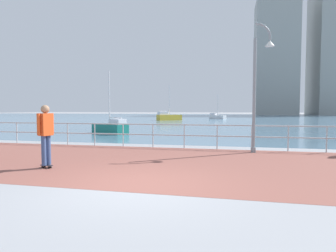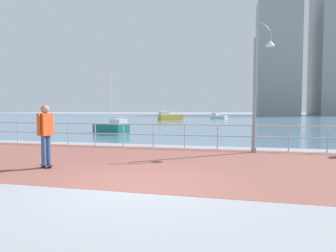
% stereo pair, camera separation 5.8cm
% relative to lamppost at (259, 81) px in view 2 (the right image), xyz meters
% --- Properties ---
extents(ground, '(220.00, 220.00, 0.00)m').
position_rel_lamppost_xyz_m(ground, '(-2.99, 34.46, -2.75)').
color(ground, gray).
extents(brick_paving, '(28.00, 6.74, 0.01)m').
position_rel_lamppost_xyz_m(brick_paving, '(-2.99, -2.78, -2.75)').
color(brick_paving, brown).
rests_on(brick_paving, ground).
extents(harbor_water, '(180.00, 88.00, 0.00)m').
position_rel_lamppost_xyz_m(harbor_water, '(-2.99, 45.59, -2.75)').
color(harbor_water, slate).
rests_on(harbor_water, ground).
extents(waterfront_railing, '(25.25, 0.06, 1.05)m').
position_rel_lamppost_xyz_m(waterfront_railing, '(-2.99, 0.59, -2.03)').
color(waterfront_railing, '#B2BCC1').
rests_on(waterfront_railing, ground).
extents(lamppost, '(0.82, 0.36, 4.98)m').
position_rel_lamppost_xyz_m(lamppost, '(0.00, 0.00, 0.00)').
color(lamppost, gray).
rests_on(lamppost, ground).
extents(skateboarder, '(0.41, 0.56, 1.80)m').
position_rel_lamppost_xyz_m(skateboarder, '(-6.16, -4.40, -1.66)').
color(skateboarder, black).
rests_on(skateboarder, ground).
extents(sailboat_gray, '(3.03, 2.50, 4.26)m').
position_rel_lamppost_xyz_m(sailboat_gray, '(-3.51, 38.54, -2.35)').
color(sailboat_gray, white).
rests_on(sailboat_gray, ground).
extents(sailboat_red, '(3.14, 2.41, 4.34)m').
position_rel_lamppost_xyz_m(sailboat_red, '(-9.21, 6.88, -2.34)').
color(sailboat_red, '#197266').
rests_on(sailboat_red, ground).
extents(sailboat_navy, '(3.69, 3.48, 5.45)m').
position_rel_lamppost_xyz_m(sailboat_navy, '(-10.50, 31.21, -2.23)').
color(sailboat_navy, gold).
rests_on(sailboat_navy, ground).
extents(tower_steel, '(11.44, 12.55, 35.32)m').
position_rel_lamppost_xyz_m(tower_steel, '(11.25, 78.40, 14.07)').
color(tower_steel, '#939993').
rests_on(tower_steel, ground).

